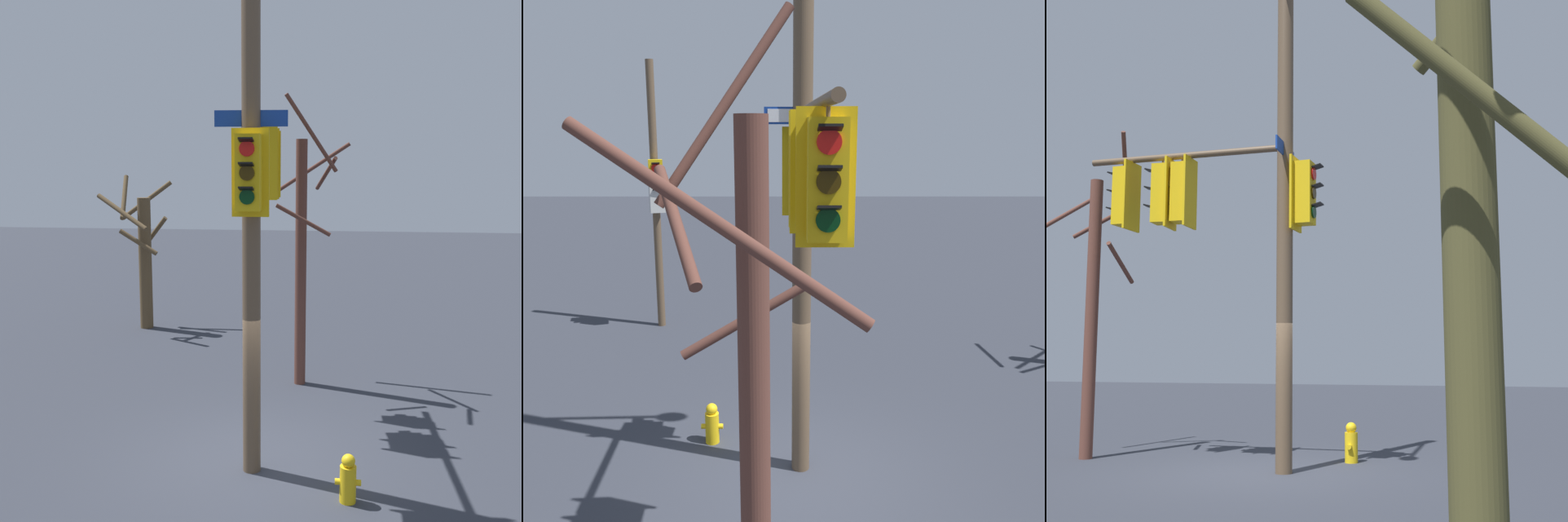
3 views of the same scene
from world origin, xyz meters
The scene contains 5 objects.
ground_plane centered at (0.00, 0.00, 0.00)m, with size 80.00×80.00×0.00m, color #30333C.
main_signal_pole_assembly centered at (-0.04, 0.52, 5.00)m, with size 3.50×4.53×9.41m.
fire_hydrant centered at (1.61, -1.06, 0.34)m, with size 0.38×0.24×0.73m.
bare_tree_behind_pole centered at (0.62, 3.93, 3.00)m, with size 1.83×1.88×6.35m.
bare_tree_corner centered at (-4.45, 8.35, 2.30)m, with size 1.94×2.25×4.66m.
Camera 1 is at (1.40, -9.54, 4.79)m, focal length 42.38 mm.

